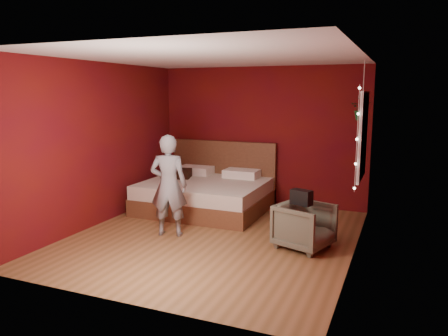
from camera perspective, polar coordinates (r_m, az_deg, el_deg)
The scene contains 10 objects.
floor at distance 6.57m, azimuth -1.34°, elevation -8.96°, with size 4.50×4.50×0.00m, color #8D5E38.
room_walls at distance 6.24m, azimuth -1.40°, elevation 5.81°, with size 4.04×4.54×2.62m.
window at distance 6.64m, azimuth 17.65°, elevation 4.04°, with size 0.05×0.97×1.27m.
fairy_lights at distance 6.12m, azimuth 16.98°, elevation 3.63°, with size 0.04×0.04×1.45m.
bed at distance 8.00m, azimuth -2.22°, elevation -3.25°, with size 2.14×1.82×1.18m.
person at distance 6.51m, azimuth -7.24°, elevation -2.29°, with size 0.55×0.36×1.52m, color slate.
armchair at distance 6.12m, azimuth 10.47°, elevation -7.46°, with size 0.67×0.69×0.63m, color #575645.
handbag at distance 5.96m, azimuth 10.08°, elevation -3.79°, with size 0.28×0.14×0.20m, color black.
throw_pillow at distance 8.27m, azimuth -5.87°, elevation -0.71°, with size 0.43×0.43×0.15m, color #321710.
hanging_plant at distance 7.29m, azimuth 17.61°, elevation 7.37°, with size 0.39×0.37×0.92m.
Camera 1 is at (2.53, -5.69, 2.11)m, focal length 35.00 mm.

